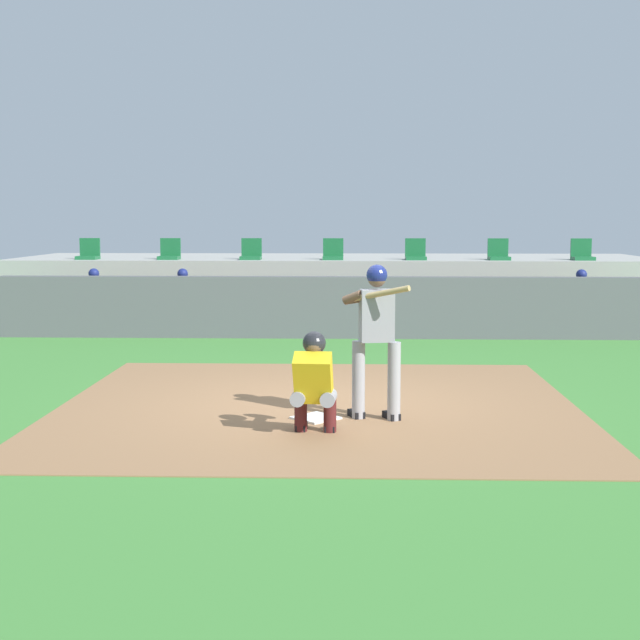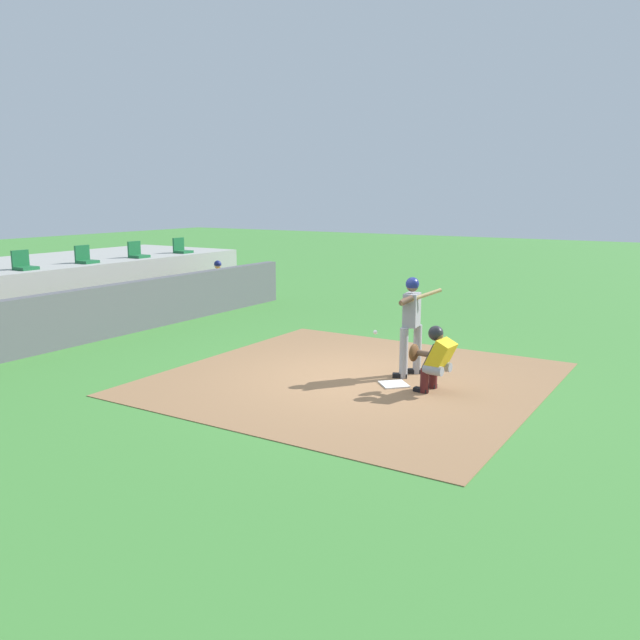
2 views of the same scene
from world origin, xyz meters
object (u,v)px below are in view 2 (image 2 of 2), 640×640
home_plate (394,384)px  stadium_seat_4 (85,258)px  catcher_crouched (434,357)px  stadium_seat_3 (24,264)px  batter_at_plate (411,320)px  stadium_seat_6 (181,249)px  stadium_seat_5 (137,253)px  dugout_player_2 (221,281)px

home_plate → stadium_seat_4: bearing=79.7°
catcher_crouched → stadium_seat_3: (-0.01, 10.90, 0.93)m
catcher_crouched → stadium_seat_3: 10.94m
batter_at_plate → stadium_seat_6: size_ratio=3.76×
catcher_crouched → stadium_seat_4: size_ratio=3.13×
batter_at_plate → catcher_crouched: (-0.68, -0.73, -0.43)m
batter_at_plate → stadium_seat_4: size_ratio=3.76×
stadium_seat_3 → stadium_seat_5: size_ratio=1.00×
home_plate → stadium_seat_5: bearing=70.0°
dugout_player_2 → stadium_seat_4: (-3.23, 2.03, 0.86)m
catcher_crouched → stadium_seat_4: stadium_seat_4 is taller
stadium_seat_4 → stadium_seat_5: size_ratio=1.00×
catcher_crouched → stadium_seat_5: (3.71, 10.90, 0.93)m
stadium_seat_4 → stadium_seat_5: 1.86m
home_plate → stadium_seat_4: size_ratio=0.92×
stadium_seat_3 → stadium_seat_6: (5.57, 0.00, 0.00)m
home_plate → dugout_player_2: dugout_player_2 is taller
stadium_seat_5 → stadium_seat_6: same height
stadium_seat_4 → catcher_crouched: bearing=-99.6°
stadium_seat_5 → batter_at_plate: bearing=-106.6°
stadium_seat_5 → home_plate: bearing=-110.0°
stadium_seat_5 → stadium_seat_6: 1.86m
catcher_crouched → stadium_seat_3: bearing=90.0°
stadium_seat_3 → stadium_seat_5: (3.71, 0.00, 0.00)m
dugout_player_2 → stadium_seat_3: (-5.09, 2.03, 0.86)m
stadium_seat_3 → stadium_seat_6: size_ratio=1.00×
home_plate → catcher_crouched: 0.93m
catcher_crouched → stadium_seat_6: 12.27m
stadium_seat_4 → stadium_seat_6: 3.71m
batter_at_plate → home_plate: bearing=-179.0°
catcher_crouched → stadium_seat_3: size_ratio=3.13×
stadium_seat_4 → stadium_seat_5: bearing=0.0°
stadium_seat_3 → stadium_seat_5: same height
catcher_crouched → stadium_seat_3: stadium_seat_3 is taller
home_plate → stadium_seat_3: bearing=90.0°
home_plate → stadium_seat_5: (3.71, 10.18, 1.51)m
dugout_player_2 → stadium_seat_4: 3.92m
stadium_seat_5 → stadium_seat_4: bearing=180.0°
catcher_crouched → dugout_player_2: bearing=60.2°
home_plate → batter_at_plate: (0.69, 0.01, 1.01)m
catcher_crouched → stadium_seat_6: bearing=63.0°
catcher_crouched → stadium_seat_5: bearing=71.2°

